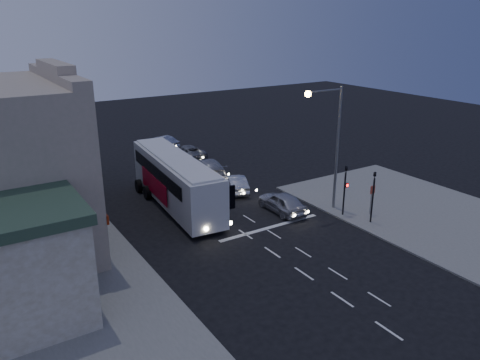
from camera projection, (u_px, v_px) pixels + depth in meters
ground at (263, 246)px, 29.33m from camera, size 120.00×120.00×0.00m
sidewalk_near at (448, 222)px, 32.71m from camera, size 12.00×24.00×0.12m
sidewalk_far at (18, 247)px, 29.11m from camera, size 12.00×50.00×0.12m
road_markings at (251, 223)px, 32.62m from camera, size 8.00×30.55×0.01m
tour_bus at (176, 180)px, 34.94m from camera, size 3.72×12.95×3.92m
car_suv at (282, 202)px, 34.34m from camera, size 1.90×4.45×1.50m
car_sedan_a at (236, 183)px, 38.48m from camera, size 2.70×4.35×1.35m
car_sedan_b at (208, 167)px, 42.65m from camera, size 2.74×5.24×1.45m
car_sedan_c at (186, 152)px, 47.59m from camera, size 2.93×5.21×1.38m
car_extra at (162, 142)px, 51.33m from camera, size 2.75×4.42×1.38m
traffic_signal_main at (345, 185)px, 33.02m from camera, size 0.25×0.35×4.10m
traffic_signal_side at (373, 191)px, 31.79m from camera, size 0.18×0.15×4.10m
regulatory_sign at (372, 195)px, 33.34m from camera, size 0.45×0.12×2.20m
streetlight at (331, 135)px, 32.94m from camera, size 3.32×0.44×9.00m
low_building_south at (1, 270)px, 20.60m from camera, size 7.40×5.40×5.70m
street_tree at (63, 143)px, 35.70m from camera, size 4.00×4.00×6.20m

